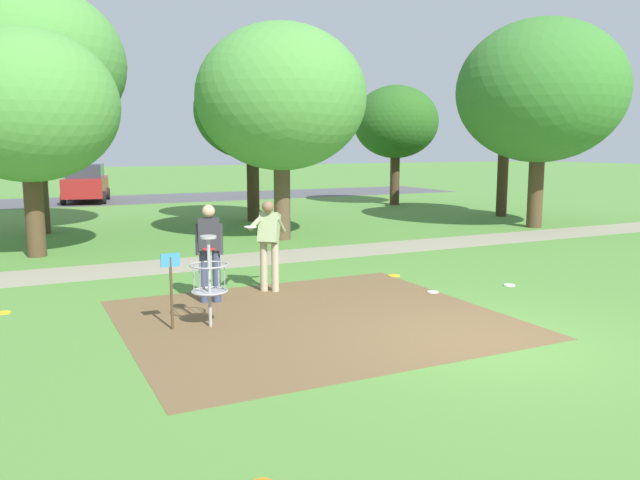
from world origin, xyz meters
TOP-DOWN VIEW (x-y plane):
  - ground_plane at (0.00, 0.00)m, footprint 160.00×160.00m
  - dirt_tee_pad at (-1.71, 2.14)m, footprint 5.77×5.25m
  - disc_golf_basket at (-3.36, 2.43)m, footprint 0.98×0.58m
  - player_foreground_watching at (-1.64, 4.20)m, footprint 1.03×0.72m
  - player_throwing at (-2.87, 3.88)m, footprint 0.50×0.44m
  - frisbee_by_tee at (1.07, 2.77)m, footprint 0.21×0.21m
  - frisbee_mid_grass at (2.76, 2.59)m, footprint 0.22×0.22m
  - frisbee_far_left at (1.23, 4.35)m, footprint 0.25×0.25m
  - frisbee_far_right at (-6.11, 4.65)m, footprint 0.23×0.23m
  - tree_near_left at (-5.40, 10.25)m, footprint 4.29×4.29m
  - tree_near_right at (-5.09, 14.70)m, footprint 5.53×5.53m
  - tree_mid_left at (11.18, 12.18)m, footprint 3.22×3.22m
  - tree_mid_center at (9.81, 9.08)m, footprint 5.43×5.43m
  - tree_mid_right at (1.98, 14.93)m, footprint 4.10×4.10m
  - tree_far_left at (10.06, 18.07)m, footprint 3.86×3.86m
  - tree_far_center at (1.15, 10.24)m, footprint 4.84×4.84m
  - parking_lot_strip at (0.00, 26.47)m, footprint 36.00×6.00m
  - parked_car_leftmost at (-2.62, 25.82)m, footprint 2.60×4.47m
  - gravel_path at (0.00, 7.59)m, footprint 40.00×1.77m

SIDE VIEW (x-z plane):
  - ground_plane at x=0.00m, z-range 0.00..0.00m
  - gravel_path at x=0.00m, z-range 0.00..0.00m
  - parking_lot_strip at x=0.00m, z-range 0.00..0.01m
  - dirt_tee_pad at x=-1.71m, z-range 0.00..0.01m
  - frisbee_by_tee at x=1.07m, z-range 0.00..0.02m
  - frisbee_mid_grass at x=2.76m, z-range 0.00..0.02m
  - frisbee_far_left at x=1.23m, z-range 0.00..0.02m
  - frisbee_far_right at x=-6.11m, z-range 0.00..0.02m
  - disc_golf_basket at x=-3.36m, z-range 0.06..1.45m
  - parked_car_leftmost at x=-2.62m, z-range 0.00..1.84m
  - player_throwing at x=-2.87m, z-range 0.11..1.82m
  - player_foreground_watching at x=-1.64m, z-range 0.13..1.84m
  - tree_near_left at x=-5.40m, z-range 0.90..6.38m
  - tree_far_left at x=10.06m, z-range 1.05..6.48m
  - tree_mid_right at x=1.98m, z-range 1.08..6.78m
  - tree_far_center at x=1.15m, z-range 0.99..7.11m
  - tree_mid_left at x=11.18m, z-range 1.36..6.92m
  - tree_mid_center at x=9.81m, z-range 1.07..7.84m
  - tree_near_right at x=-5.09m, z-range 1.38..8.87m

